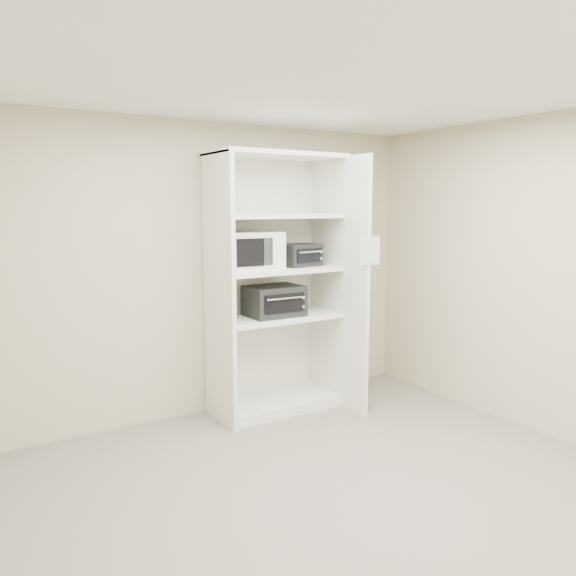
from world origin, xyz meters
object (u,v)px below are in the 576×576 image
shelving_unit (280,292)px  toaster_oven_upper (299,255)px  toaster_oven_lower (274,301)px  microwave (247,250)px

shelving_unit → toaster_oven_upper: bearing=1.5°
shelving_unit → toaster_oven_upper: 0.41m
shelving_unit → toaster_oven_lower: size_ratio=4.76×
microwave → toaster_oven_upper: bearing=-2.1°
toaster_oven_upper → shelving_unit: bearing=173.9°
toaster_oven_upper → toaster_oven_lower: 0.51m
shelving_unit → toaster_oven_lower: shelving_unit is taller
shelving_unit → microwave: size_ratio=4.27×
toaster_oven_lower → shelving_unit: bearing=15.5°
microwave → toaster_oven_lower: bearing=-12.9°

